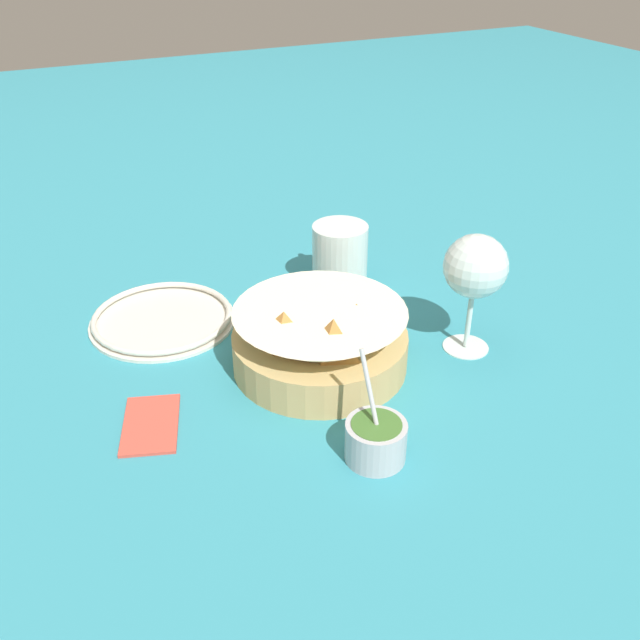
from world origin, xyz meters
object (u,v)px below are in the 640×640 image
food_basket (320,341)px  sauce_cup (376,439)px  wine_glass (475,270)px  beer_mug (339,260)px  side_plate (162,318)px

food_basket → sauce_cup: (-0.18, 0.02, -0.01)m
sauce_cup → wine_glass: (0.14, -0.21, 0.09)m
food_basket → beer_mug: bearing=-33.1°
food_basket → sauce_cup: size_ratio=1.87×
food_basket → beer_mug: size_ratio=1.80×
side_plate → sauce_cup: bearing=-159.8°
food_basket → side_plate: bearing=39.2°
wine_glass → beer_mug: (0.22, 0.08, -0.07)m
wine_glass → beer_mug: size_ratio=1.32×
sauce_cup → wine_glass: size_ratio=0.73×
wine_glass → beer_mug: wine_glass is taller
wine_glass → beer_mug: 0.24m
beer_mug → side_plate: size_ratio=0.60×
sauce_cup → side_plate: size_ratio=0.58×
food_basket → wine_glass: (-0.04, -0.19, 0.08)m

